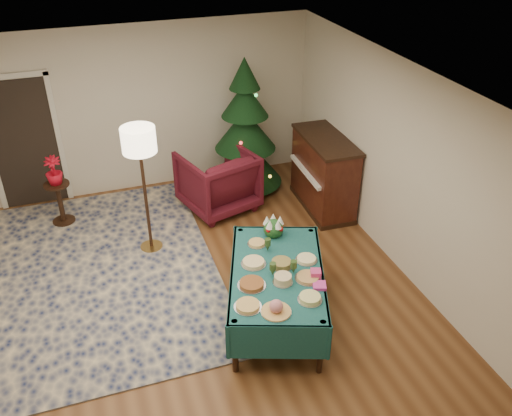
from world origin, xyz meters
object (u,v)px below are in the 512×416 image
object	(u,v)px
floor_lamp	(140,148)
christmas_tree	(245,132)
piano	(324,174)
gift_box	(316,274)
side_table	(61,204)
buffet_table	(277,280)
potted_plant	(55,176)
armchair	(218,178)

from	to	relation	value
floor_lamp	christmas_tree	world-z (taller)	christmas_tree
floor_lamp	piano	size ratio (longest dim) A/B	1.32
gift_box	side_table	world-z (taller)	gift_box
gift_box	floor_lamp	size ratio (longest dim) A/B	0.06
side_table	gift_box	bearing A→B (deg)	-50.90
buffet_table	potted_plant	world-z (taller)	potted_plant
buffet_table	piano	bearing A→B (deg)	53.41
floor_lamp	piano	bearing A→B (deg)	5.12
gift_box	floor_lamp	bearing A→B (deg)	124.89
christmas_tree	armchair	bearing A→B (deg)	-140.42
christmas_tree	piano	world-z (taller)	christmas_tree
gift_box	armchair	world-z (taller)	armchair
christmas_tree	floor_lamp	bearing A→B (deg)	-145.14
gift_box	floor_lamp	distance (m)	2.78
gift_box	side_table	bearing A→B (deg)	129.10
floor_lamp	buffet_table	bearing A→B (deg)	-58.94
buffet_table	christmas_tree	bearing A→B (deg)	78.15
potted_plant	christmas_tree	size ratio (longest dim) A/B	0.19
armchair	potted_plant	bearing A→B (deg)	-24.70
buffet_table	floor_lamp	world-z (taller)	floor_lamp
buffet_table	gift_box	xyz separation A→B (m)	(0.36, -0.26, 0.19)
potted_plant	christmas_tree	bearing A→B (deg)	3.27
buffet_table	gift_box	distance (m)	0.48
side_table	christmas_tree	size ratio (longest dim) A/B	0.30
piano	buffet_table	bearing A→B (deg)	-126.59
potted_plant	buffet_table	bearing A→B (deg)	-52.69
gift_box	christmas_tree	distance (m)	3.48
side_table	potted_plant	size ratio (longest dim) A/B	1.55
floor_lamp	side_table	xyz separation A→B (m)	(-1.15, 1.11, -1.24)
armchair	piano	bearing A→B (deg)	145.53
gift_box	christmas_tree	world-z (taller)	christmas_tree
christmas_tree	piano	distance (m)	1.46
floor_lamp	armchair	bearing A→B (deg)	32.18
gift_box	armchair	size ratio (longest dim) A/B	0.11
armchair	potted_plant	distance (m)	2.40
gift_box	floor_lamp	xyz separation A→B (m)	(-1.52, 2.18, 0.80)
christmas_tree	potted_plant	bearing A→B (deg)	-176.73
christmas_tree	piano	size ratio (longest dim) A/B	1.59
piano	side_table	bearing A→B (deg)	167.68
armchair	piano	world-z (taller)	piano
armchair	christmas_tree	world-z (taller)	christmas_tree
side_table	armchair	bearing A→B (deg)	-8.33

